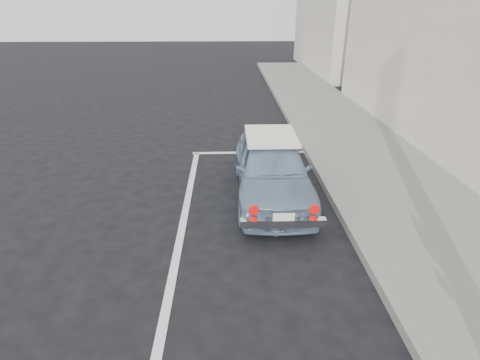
% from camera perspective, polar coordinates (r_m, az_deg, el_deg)
% --- Properties ---
extents(sidewalk, '(2.80, 40.00, 0.15)m').
position_cam_1_polar(sidewalk, '(6.40, 30.10, -9.85)').
color(sidewalk, slate).
rests_on(sidewalk, ground).
extents(pline_front, '(3.00, 0.12, 0.01)m').
position_cam_1_polar(pline_front, '(9.51, 1.87, 4.22)').
color(pline_front, silver).
rests_on(pline_front, ground).
extents(pline_side, '(0.12, 7.00, 0.01)m').
position_cam_1_polar(pline_side, '(6.39, -8.81, -7.16)').
color(pline_side, silver).
rests_on(pline_side, ground).
extents(retro_coupe, '(1.39, 3.44, 1.16)m').
position_cam_1_polar(retro_coupe, '(7.14, 4.90, 1.95)').
color(retro_coupe, '#738CAA').
rests_on(retro_coupe, ground).
extents(cat, '(0.25, 0.51, 0.27)m').
position_cam_1_polar(cat, '(6.10, 5.45, -7.31)').
color(cat, brown).
rests_on(cat, ground).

